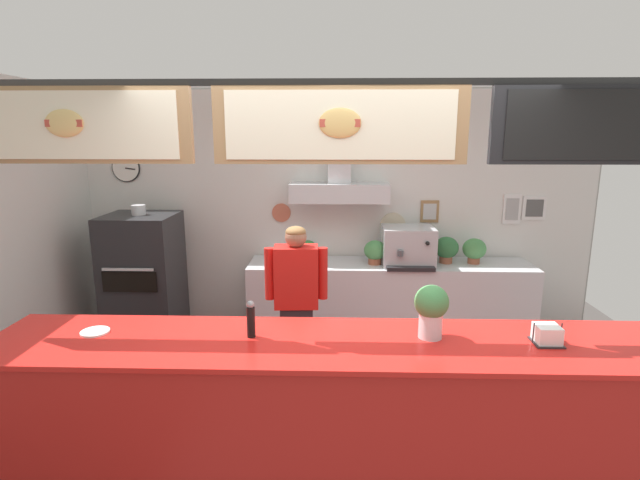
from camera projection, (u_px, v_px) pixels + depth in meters
ground_plane at (337, 458)px, 3.41m from camera, size 6.78×6.78×0.00m
back_wall_assembly at (337, 208)px, 5.28m from camera, size 5.65×2.58×2.71m
service_counter at (338, 419)px, 2.99m from camera, size 4.21×0.75×1.03m
back_prep_counter at (389, 304)px, 5.24m from camera, size 2.99×0.60×0.89m
pizza_oven at (144, 282)px, 5.05m from camera, size 0.71×0.71×1.53m
shop_worker at (297, 307)px, 4.08m from camera, size 0.52×0.24×1.50m
espresso_machine at (408, 246)px, 5.07m from camera, size 0.53×0.52×0.40m
potted_sage at (308, 250)px, 5.17m from camera, size 0.18×0.18×0.24m
potted_rosemary at (375, 251)px, 5.08m from camera, size 0.23×0.23×0.25m
potted_oregano at (446, 249)px, 5.13m from camera, size 0.25×0.25×0.28m
potted_basil at (474, 250)px, 5.11m from camera, size 0.24×0.24×0.27m
napkin_holder at (547, 335)px, 2.84m from camera, size 0.17×0.16×0.13m
condiment_plate at (95, 332)px, 3.00m from camera, size 0.17×0.17×0.01m
pepper_grinder at (251, 319)px, 2.92m from camera, size 0.05×0.05×0.23m
basil_vase at (431, 310)px, 2.90m from camera, size 0.20×0.20×0.33m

